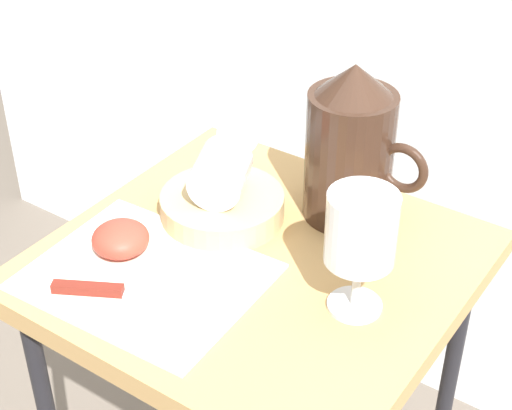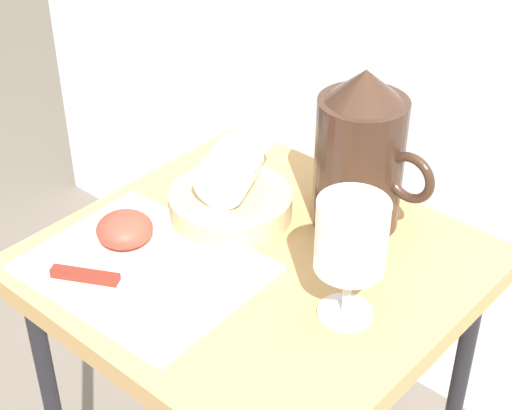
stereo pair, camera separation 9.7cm
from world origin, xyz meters
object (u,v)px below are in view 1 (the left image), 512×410
at_px(basket_tray, 222,206).
at_px(wine_glass_tipped_near, 221,170).
at_px(pitcher, 350,156).
at_px(wine_glass_upright, 361,235).
at_px(apple_half_left, 121,239).
at_px(table, 256,302).
at_px(knife, 114,291).

relative_size(basket_tray, wine_glass_tipped_near, 1.05).
xyz_separation_m(pitcher, wine_glass_upright, (0.10, -0.16, 0.01)).
relative_size(pitcher, wine_glass_upright, 1.41).
distance_m(basket_tray, pitcher, 0.18).
bearing_deg(apple_half_left, wine_glass_tipped_near, 69.37).
relative_size(basket_tray, apple_half_left, 2.29).
relative_size(table, wine_glass_upright, 4.38).
height_order(table, wine_glass_tipped_near, wine_glass_tipped_near).
height_order(pitcher, wine_glass_tipped_near, pitcher).
height_order(wine_glass_tipped_near, knife, wine_glass_tipped_near).
distance_m(basket_tray, wine_glass_upright, 0.25).
bearing_deg(pitcher, wine_glass_upright, -57.60).
bearing_deg(basket_tray, apple_half_left, -112.26).
distance_m(wine_glass_upright, wine_glass_tipped_near, 0.25).
bearing_deg(wine_glass_upright, basket_tray, 165.90).
xyz_separation_m(table, apple_half_left, (-0.14, -0.09, 0.10)).
relative_size(table, basket_tray, 4.09).
distance_m(apple_half_left, knife, 0.08).
distance_m(basket_tray, knife, 0.20).
bearing_deg(wine_glass_tipped_near, pitcher, 36.10).
bearing_deg(knife, apple_half_left, 125.88).
distance_m(basket_tray, apple_half_left, 0.15).
height_order(pitcher, knife, pitcher).
bearing_deg(basket_tray, table, -28.70).
height_order(wine_glass_upright, wine_glass_tipped_near, wine_glass_upright).
relative_size(wine_glass_upright, apple_half_left, 2.14).
bearing_deg(table, wine_glass_tipped_near, 150.06).
height_order(table, wine_glass_upright, wine_glass_upright).
bearing_deg(wine_glass_upright, table, 175.80).
bearing_deg(apple_half_left, basket_tray, 67.74).
bearing_deg(basket_tray, wine_glass_upright, -14.10).
relative_size(pitcher, apple_half_left, 3.03).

